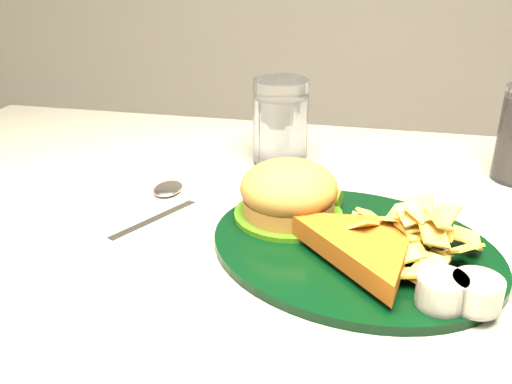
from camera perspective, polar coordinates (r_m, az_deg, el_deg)
dinner_plate at (r=0.59m, az=9.92°, el=-3.05°), size 0.38×0.35×0.07m
water_glass at (r=0.80m, az=2.47°, el=6.99°), size 0.09×0.09×0.12m
spoon at (r=0.66m, az=-10.20°, el=-2.59°), size 0.12×0.17×0.01m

